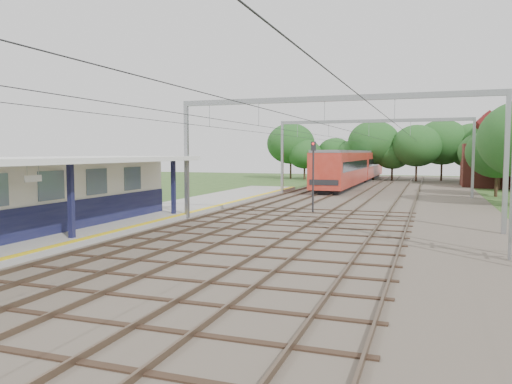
% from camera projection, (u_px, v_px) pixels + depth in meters
% --- Properties ---
extents(ground, '(160.00, 160.00, 0.00)m').
position_uv_depth(ground, '(100.00, 297.00, 13.89)').
color(ground, '#2D4C1E').
rests_on(ground, ground).
extents(ballast_bed, '(18.00, 90.00, 0.10)m').
position_uv_depth(ballast_bed, '(370.00, 201.00, 40.78)').
color(ballast_bed, '#473D33').
rests_on(ballast_bed, ground).
extents(platform, '(5.00, 52.00, 0.35)m').
position_uv_depth(platform, '(142.00, 217.00, 29.52)').
color(platform, gray).
rests_on(platform, ground).
extents(yellow_stripe, '(0.45, 52.00, 0.01)m').
position_uv_depth(yellow_stripe, '(175.00, 216.00, 28.76)').
color(yellow_stripe, yellow).
rests_on(yellow_stripe, platform).
extents(station_building, '(3.41, 18.00, 3.40)m').
position_uv_depth(station_building, '(33.00, 195.00, 23.25)').
color(station_building, beige).
rests_on(station_building, platform).
extents(canopy, '(6.40, 20.00, 3.44)m').
position_uv_depth(canopy, '(35.00, 161.00, 21.81)').
color(canopy, '#111338').
rests_on(canopy, platform).
extents(rail_tracks, '(11.80, 88.00, 0.15)m').
position_uv_depth(rail_tracks, '(340.00, 198.00, 41.60)').
color(rail_tracks, brown).
rests_on(rail_tracks, ballast_bed).
extents(catenary_system, '(17.22, 88.00, 7.00)m').
position_uv_depth(catenary_system, '(356.00, 132.00, 36.11)').
color(catenary_system, gray).
rests_on(catenary_system, ground).
extents(tree_band, '(31.72, 30.88, 8.82)m').
position_uv_depth(tree_band, '(393.00, 146.00, 65.95)').
color(tree_band, '#382619').
rests_on(tree_band, ground).
extents(house_far, '(8.00, 6.12, 8.66)m').
position_uv_depth(house_far, '(499.00, 159.00, 57.25)').
color(house_far, brown).
rests_on(house_far, ground).
extents(train, '(3.17, 39.45, 4.14)m').
position_uv_depth(train, '(355.00, 166.00, 63.51)').
color(train, black).
rests_on(train, ballast_bed).
extents(signal_post, '(0.36, 0.31, 4.72)m').
position_uv_depth(signal_post, '(313.00, 167.00, 32.53)').
color(signal_post, black).
rests_on(signal_post, ground).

